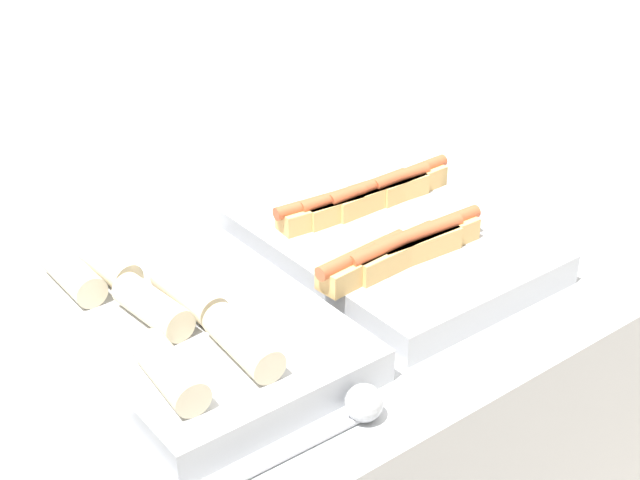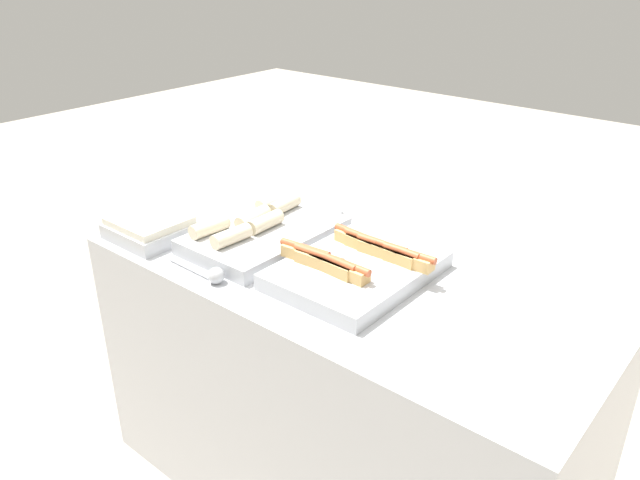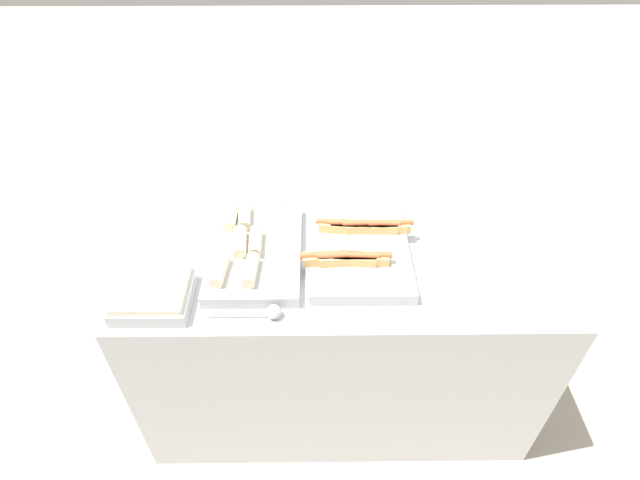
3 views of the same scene
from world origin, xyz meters
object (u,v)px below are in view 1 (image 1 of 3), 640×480
Objects in this scene: tray_wraps at (183,320)px; serving_spoon_near at (354,410)px; tray_hotdogs at (386,237)px; serving_spoon_far at (134,236)px.

tray_wraps is 0.30m from serving_spoon_near.
tray_hotdogs is 0.42m from serving_spoon_near.
serving_spoon_far is at bearing 90.64° from serving_spoon_near.
tray_wraps is at bearing -103.64° from serving_spoon_far.
serving_spoon_near is (-0.31, -0.29, -0.02)m from tray_hotdogs.
serving_spoon_far is (0.07, 0.29, -0.01)m from tray_wraps.
tray_hotdogs is 0.97× the size of tray_wraps.
tray_hotdogs is at bearing 0.25° from tray_wraps.
tray_wraps is 2.12× the size of serving_spoon_near.
tray_hotdogs is at bearing -42.12° from serving_spoon_far.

